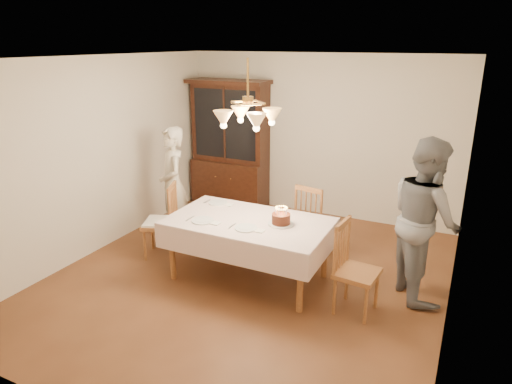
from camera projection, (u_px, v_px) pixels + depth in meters
The scene contains 14 objects.
ground at pixel (249, 277), 5.61m from camera, with size 5.00×5.00×0.00m, color #572E19.
room_shell at pixel (248, 152), 5.11m from camera, with size 5.00×5.00×5.00m.
dining_table at pixel (249, 226), 5.40m from camera, with size 1.90×1.10×0.76m.
china_hutch at pixel (230, 146), 7.83m from camera, with size 1.38×0.54×2.16m.
chair_far_side at pixel (314, 224), 6.10m from camera, with size 0.51×0.50×1.00m.
chair_left_end at pixel (161, 224), 6.07m from camera, with size 0.56×0.57×1.00m.
chair_right_end at pixel (356, 274), 4.80m from camera, with size 0.46×0.48×1.00m.
elderly_woman at pixel (173, 185), 6.47m from camera, with size 0.60×0.39×1.65m, color beige.
adult_in_grey at pixel (425, 219), 4.99m from camera, with size 0.89×0.69×1.83m, color slate.
birthday_cake at pixel (281, 220), 5.23m from camera, with size 0.30×0.30×0.21m.
place_setting_near_left at pixel (204, 221), 5.34m from camera, with size 0.41×0.26×0.02m.
place_setting_near_right at pixel (247, 228), 5.13m from camera, with size 0.41×0.26×0.02m.
place_setting_far_left at pixel (219, 203), 5.92m from camera, with size 0.39×0.24×0.02m.
chandelier at pixel (248, 117), 4.99m from camera, with size 0.62×0.62×0.73m.
Camera 1 is at (2.26, -4.45, 2.78)m, focal length 32.00 mm.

